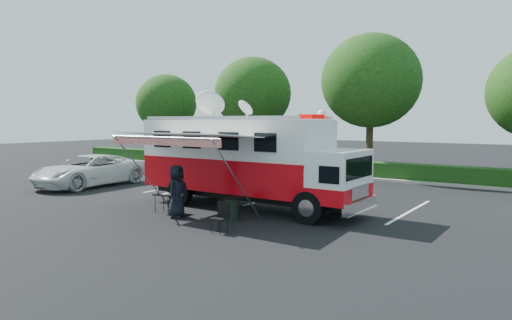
{
  "coord_description": "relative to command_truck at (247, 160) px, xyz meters",
  "views": [
    {
      "loc": [
        10.53,
        -14.61,
        3.51
      ],
      "look_at": [
        0.0,
        0.5,
        1.9
      ],
      "focal_mm": 32.0,
      "sensor_mm": 36.0,
      "label": 1
    }
  ],
  "objects": [
    {
      "name": "awning",
      "position": [
        -0.85,
        -2.69,
        0.98
      ],
      "size": [
        5.15,
        2.66,
        3.11
      ],
      "color": "silver",
      "rests_on": "ground_plane"
    },
    {
      "name": "ground_plane",
      "position": [
        0.08,
        0.0,
        -1.94
      ],
      "size": [
        120.0,
        120.0,
        0.0
      ],
      "primitive_type": "plane",
      "color": "black",
      "rests_on": "ground"
    },
    {
      "name": "folding_chair",
      "position": [
        1.67,
        -3.67,
        -1.37
      ],
      "size": [
        0.49,
        0.51,
        0.96
      ],
      "color": "black",
      "rests_on": "ground_plane"
    },
    {
      "name": "back_border",
      "position": [
        1.23,
        12.9,
        3.06
      ],
      "size": [
        60.0,
        6.14,
        8.87
      ],
      "color": "#9E998E",
      "rests_on": "ground_plane"
    },
    {
      "name": "folding_table",
      "position": [
        -2.01,
        -2.52,
        -1.27
      ],
      "size": [
        0.93,
        0.72,
        0.72
      ],
      "color": "black",
      "rests_on": "ground_plane"
    },
    {
      "name": "trash_bin",
      "position": [
        0.89,
        -2.14,
        -1.53
      ],
      "size": [
        0.54,
        0.54,
        0.81
      ],
      "color": "black",
      "rests_on": "ground_plane"
    },
    {
      "name": "stall_lines",
      "position": [
        -0.42,
        3.0,
        -1.94
      ],
      "size": [
        24.12,
        5.5,
        0.01
      ],
      "color": "silver",
      "rests_on": "ground_plane"
    },
    {
      "name": "white_suv",
      "position": [
        -10.49,
        0.06,
        -1.94
      ],
      "size": [
        3.19,
        6.2,
        1.67
      ],
      "primitive_type": "imported",
      "rotation": [
        0.0,
        0.0,
        0.07
      ],
      "color": "silver",
      "rests_on": "ground_plane"
    },
    {
      "name": "command_truck",
      "position": [
        0.0,
        0.0,
        0.0
      ],
      "size": [
        9.44,
        2.6,
        4.53
      ],
      "color": "black",
      "rests_on": "ground_plane"
    },
    {
      "name": "person",
      "position": [
        -1.02,
        -2.91,
        -1.94
      ],
      "size": [
        0.82,
        1.05,
        1.91
      ],
      "primitive_type": "imported",
      "rotation": [
        0.0,
        0.0,
        1.81
      ],
      "color": "black",
      "rests_on": "ground_plane"
    }
  ]
}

